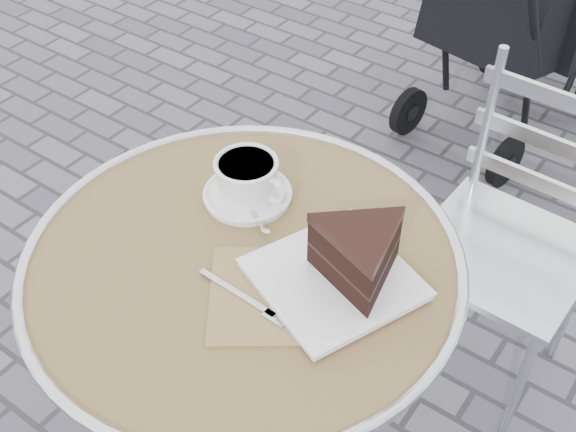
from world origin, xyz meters
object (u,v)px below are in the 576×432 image
Objects in this scene: cafe_table at (246,323)px; cake_plate_set at (352,260)px; cappuccino_set at (248,182)px; baby_stroller at (535,4)px; bistro_chair at (527,205)px.

cake_plate_set is at bearing 17.51° from cafe_table.
cappuccino_set is at bearing -172.87° from cake_plate_set.
cafe_table is at bearing -76.01° from baby_stroller.
bistro_chair is 1.10m from baby_stroller.
cappuccino_set is 0.70m from bistro_chair.
bistro_chair is 0.79× the size of baby_stroller.
cappuccino_set is 1.61m from baby_stroller.
baby_stroller is at bearing 91.60° from cappuccino_set.
bistro_chair is at bearing 57.78° from cappuccino_set.
bistro_chair is at bearing 103.58° from cake_plate_set.
cake_plate_set is at bearing -96.98° from bistro_chair.
cappuccino_set is 0.26m from cake_plate_set.
cake_plate_set is 0.35× the size of baby_stroller.
cappuccino_set reaches higher than cafe_table.
cake_plate_set is (0.25, -0.07, 0.02)m from cappuccino_set.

